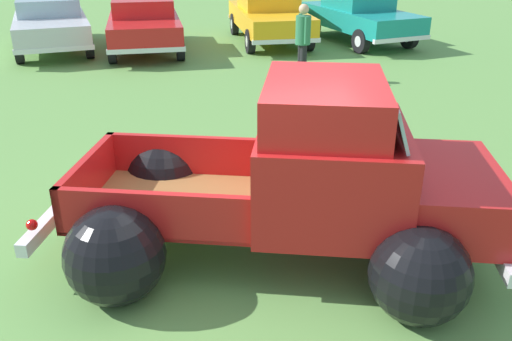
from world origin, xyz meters
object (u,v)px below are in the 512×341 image
(lane_cone_0, at_px, (353,141))
(spectator_0, at_px, (303,38))
(show_car_2, at_px, (269,15))
(show_car_3, at_px, (359,16))
(vintage_pickup_truck, at_px, (304,190))
(show_car_0, at_px, (51,21))
(show_car_1, at_px, (144,23))

(lane_cone_0, bearing_deg, spectator_0, 82.90)
(show_car_2, bearing_deg, spectator_0, -2.43)
(show_car_3, bearing_deg, vintage_pickup_truck, -35.66)
(vintage_pickup_truck, relative_size, show_car_0, 1.01)
(show_car_1, bearing_deg, show_car_3, 90.24)
(spectator_0, distance_m, lane_cone_0, 4.69)
(show_car_2, bearing_deg, vintage_pickup_truck, -10.18)
(show_car_0, bearing_deg, show_car_3, 76.82)
(show_car_2, height_order, show_car_3, same)
(show_car_1, relative_size, show_car_3, 0.94)
(show_car_0, bearing_deg, spectator_0, 43.30)
(vintage_pickup_truck, height_order, show_car_3, vintage_pickup_truck)
(show_car_0, height_order, lane_cone_0, show_car_0)
(show_car_0, bearing_deg, vintage_pickup_truck, 10.52)
(vintage_pickup_truck, bearing_deg, show_car_3, 83.50)
(show_car_3, distance_m, lane_cone_0, 9.32)
(show_car_1, relative_size, show_car_2, 0.93)
(show_car_3, distance_m, spectator_0, 4.98)
(show_car_2, bearing_deg, show_car_1, -80.41)
(spectator_0, bearing_deg, show_car_2, 84.24)
(vintage_pickup_truck, relative_size, spectator_0, 2.93)
(show_car_3, bearing_deg, show_car_1, -101.24)
(show_car_1, distance_m, show_car_3, 6.39)
(show_car_0, distance_m, spectator_0, 7.66)
(show_car_0, xyz_separation_m, show_car_2, (6.30, -0.21, -0.00))
(show_car_1, height_order, show_car_3, same)
(show_car_0, relative_size, show_car_1, 1.14)
(show_car_3, bearing_deg, show_car_0, -105.91)
(show_car_0, xyz_separation_m, lane_cone_0, (5.42, -9.38, -0.48))
(vintage_pickup_truck, bearing_deg, show_car_1, 115.38)
(show_car_1, bearing_deg, lane_cone_0, 18.74)
(show_car_2, xyz_separation_m, spectator_0, (-0.31, -4.56, 0.19))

